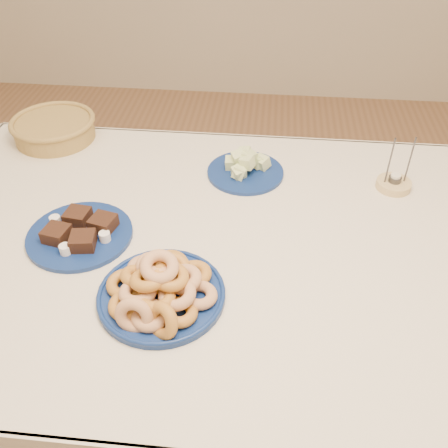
{
  "coord_description": "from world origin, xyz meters",
  "views": [
    {
      "loc": [
        0.09,
        -0.95,
        1.6
      ],
      "look_at": [
        0.0,
        -0.05,
        0.85
      ],
      "focal_mm": 40.0,
      "sensor_mm": 36.0,
      "label": 1
    }
  ],
  "objects": [
    {
      "name": "melon_plate",
      "position": [
        0.03,
        0.32,
        0.77
      ],
      "size": [
        0.29,
        0.29,
        0.08
      ],
      "rotation": [
        0.0,
        0.0,
        -0.28
      ],
      "color": "navy",
      "rests_on": "dining_table"
    },
    {
      "name": "donut_platter",
      "position": [
        -0.13,
        -0.21,
        0.78
      ],
      "size": [
        0.35,
        0.35,
        0.13
      ],
      "rotation": [
        0.0,
        0.0,
        -0.25
      ],
      "color": "navy",
      "rests_on": "dining_table"
    },
    {
      "name": "wicker_basket",
      "position": [
        -0.62,
        0.47,
        0.79
      ],
      "size": [
        0.32,
        0.32,
        0.07
      ],
      "rotation": [
        0.0,
        0.0,
        0.18
      ],
      "color": "olive",
      "rests_on": "dining_table"
    },
    {
      "name": "ground",
      "position": [
        0.0,
        0.0,
        0.0
      ],
      "size": [
        5.0,
        5.0,
        0.0
      ],
      "primitive_type": "plane",
      "color": "brown",
      "rests_on": "ground"
    },
    {
      "name": "brownie_plate",
      "position": [
        -0.38,
        -0.02,
        0.77
      ],
      "size": [
        0.3,
        0.3,
        0.05
      ],
      "rotation": [
        0.0,
        0.0,
        -0.11
      ],
      "color": "navy",
      "rests_on": "dining_table"
    },
    {
      "name": "candle_holder",
      "position": [
        0.46,
        0.29,
        0.77
      ],
      "size": [
        0.12,
        0.12,
        0.17
      ],
      "rotation": [
        0.0,
        0.0,
        0.18
      ],
      "color": "tan",
      "rests_on": "dining_table"
    },
    {
      "name": "dining_table",
      "position": [
        0.0,
        0.0,
        0.64
      ],
      "size": [
        1.71,
        1.11,
        0.75
      ],
      "color": "brown",
      "rests_on": "ground"
    }
  ]
}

